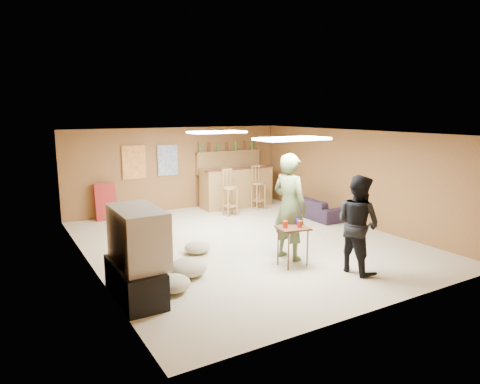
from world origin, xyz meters
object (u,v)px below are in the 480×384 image
person_olive (290,207)px  person_black (358,224)px  tv_body (138,236)px  bar_counter (237,187)px  tray_table (293,246)px  sofa (315,207)px

person_olive → person_black: bearing=-166.1°
tv_body → person_black: (3.40, -0.82, -0.09)m
bar_counter → person_black: 5.33m
person_olive → tray_table: size_ratio=2.79×
person_black → tray_table: 1.15m
tray_table → tv_body: bearing=178.2°
sofa → person_black: bearing=151.4°
person_olive → sofa: person_olive is taller
bar_counter → tray_table: (-1.50, -4.53, -0.21)m
tv_body → person_olive: bearing=5.2°
tv_body → sofa: size_ratio=0.65×
person_black → bar_counter: bearing=-12.7°
tv_body → sofa: bearing=24.8°
person_olive → tray_table: bearing=138.8°
bar_counter → person_black: person_black is taller
sofa → tray_table: size_ratio=2.48×
person_olive → tv_body: bearing=80.7°
tray_table → person_black: bearing=-44.6°
sofa → tray_table: bearing=135.1°
person_olive → tray_table: person_olive is taller
bar_counter → tray_table: size_ratio=2.93×
bar_counter → sofa: bearing=-61.1°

